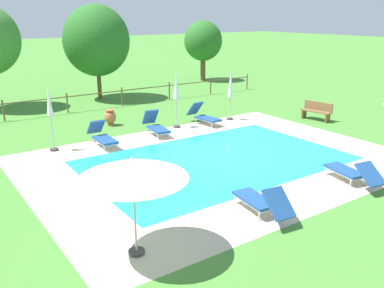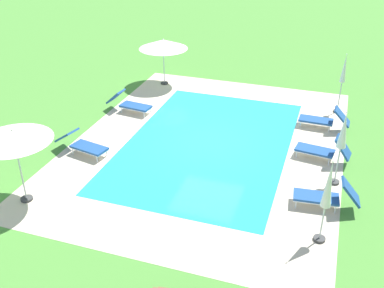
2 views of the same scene
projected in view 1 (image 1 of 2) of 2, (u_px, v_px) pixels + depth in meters
name	position (u px, v px, depth m)	size (l,w,h in m)	color
ground_plane	(216.00, 160.00, 14.82)	(160.00, 160.00, 0.00)	#478433
pool_deck_paving	(216.00, 160.00, 14.82)	(12.85, 9.60, 0.01)	beige
swimming_pool_water	(216.00, 160.00, 14.82)	(9.03, 5.78, 0.01)	#23A8C1
pool_coping_rim	(216.00, 160.00, 14.82)	(9.51, 6.26, 0.01)	beige
sun_lounger_north_near_steps	(156.00, 126.00, 17.83)	(0.85, 1.90, 1.01)	navy
sun_lounger_north_mid	(261.00, 201.00, 10.74)	(0.83, 2.01, 0.90)	navy
sun_lounger_north_far	(204.00, 116.00, 19.56)	(0.78, 1.91, 0.98)	navy
sun_lounger_north_end	(102.00, 136.00, 16.35)	(0.66, 1.93, 0.94)	navy
sun_lounger_south_mid	(352.00, 172.00, 12.73)	(0.99, 2.10, 0.81)	navy
patio_umbrella_open_by_bench	(133.00, 169.00, 8.48)	(2.30, 2.30, 2.23)	#383838
patio_umbrella_closed_row_west	(50.00, 107.00, 15.38)	(0.32, 0.32, 2.54)	#383838
patio_umbrella_closed_row_mid_west	(230.00, 87.00, 20.02)	(0.32, 0.32, 2.45)	#383838
patio_umbrella_closed_row_centre	(176.00, 90.00, 18.57)	(0.32, 0.32, 2.49)	#383838
wooden_bench_lawn_side	(317.00, 111.00, 20.29)	(0.69, 1.55, 0.87)	brown
terracotta_urn_by_tree	(110.00, 117.00, 19.32)	(0.53, 0.53, 0.74)	#B7663D
perimeter_fence	(95.00, 97.00, 22.51)	(21.91, 0.08, 1.05)	brown
tree_far_west	(203.00, 41.00, 31.59)	(2.87, 2.87, 4.48)	brown
tree_west_mid	(96.00, 41.00, 24.49)	(3.88, 3.88, 5.52)	brown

